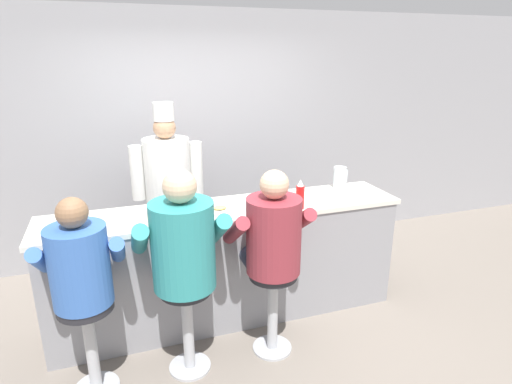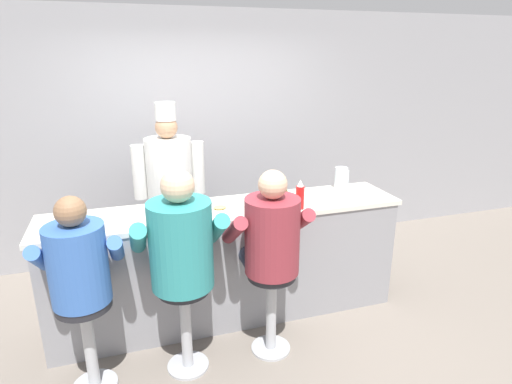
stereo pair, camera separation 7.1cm
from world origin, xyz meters
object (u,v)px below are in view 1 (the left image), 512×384
at_px(water_pitcher_clear, 340,177).
at_px(breakfast_plate, 220,210).
at_px(diner_seated_blue, 81,272).
at_px(ketchup_bottle_red, 300,195).
at_px(hot_sauce_bottle_orange, 286,197).
at_px(mustard_bottle_yellow, 271,197).
at_px(diner_seated_maroon, 272,241).
at_px(cook_in_whites_near, 168,185).
at_px(coffee_mug_blue, 195,207).
at_px(diner_seated_teal, 183,250).
at_px(coffee_mug_tan, 153,215).
at_px(cereal_bowl, 268,201).

bearing_deg(water_pitcher_clear, breakfast_plate, -168.46).
height_order(breakfast_plate, diner_seated_blue, diner_seated_blue).
distance_m(ketchup_bottle_red, hot_sauce_bottle_orange, 0.15).
bearing_deg(mustard_bottle_yellow, breakfast_plate, 169.11).
xyz_separation_m(diner_seated_maroon, cook_in_whites_near, (-0.56, 1.44, 0.06)).
height_order(coffee_mug_blue, diner_seated_maroon, diner_seated_maroon).
height_order(mustard_bottle_yellow, water_pitcher_clear, mustard_bottle_yellow).
bearing_deg(diner_seated_teal, ketchup_bottle_red, 17.87).
distance_m(diner_seated_blue, diner_seated_maroon, 1.32).
relative_size(water_pitcher_clear, cook_in_whites_near, 0.11).
distance_m(water_pitcher_clear, breakfast_plate, 1.26).
relative_size(breakfast_plate, diner_seated_teal, 0.15).
height_order(mustard_bottle_yellow, diner_seated_maroon, diner_seated_maroon).
bearing_deg(mustard_bottle_yellow, coffee_mug_blue, 168.87).
distance_m(hot_sauce_bottle_orange, coffee_mug_tan, 1.10).
bearing_deg(ketchup_bottle_red, diner_seated_teal, -162.13).
bearing_deg(diner_seated_blue, coffee_mug_tan, 41.14).
xyz_separation_m(ketchup_bottle_red, cereal_bowl, (-0.21, 0.18, -0.09)).
relative_size(coffee_mug_blue, diner_seated_maroon, 0.09).
height_order(diner_seated_maroon, cook_in_whites_near, cook_in_whites_near).
distance_m(cereal_bowl, diner_seated_maroon, 0.56).
distance_m(cereal_bowl, coffee_mug_tan, 0.97).
height_order(mustard_bottle_yellow, diner_seated_teal, diner_seated_teal).
height_order(hot_sauce_bottle_orange, cereal_bowl, hot_sauce_bottle_orange).
bearing_deg(cereal_bowl, diner_seated_maroon, -107.66).
bearing_deg(breakfast_plate, diner_seated_teal, -129.33).
relative_size(breakfast_plate, cereal_bowl, 1.72).
height_order(mustard_bottle_yellow, hot_sauce_bottle_orange, mustard_bottle_yellow).
xyz_separation_m(water_pitcher_clear, cereal_bowl, (-0.80, -0.22, -0.07)).
xyz_separation_m(water_pitcher_clear, diner_seated_maroon, (-0.97, -0.73, -0.19)).
bearing_deg(coffee_mug_tan, cook_in_whites_near, 76.07).
xyz_separation_m(diner_seated_blue, diner_seated_maroon, (1.32, 0.00, 0.03)).
height_order(water_pitcher_clear, diner_seated_maroon, diner_seated_maroon).
bearing_deg(mustard_bottle_yellow, cereal_bowl, 77.81).
bearing_deg(cereal_bowl, cook_in_whites_near, 128.01).
bearing_deg(diner_seated_teal, cook_in_whites_near, 85.86).
height_order(cereal_bowl, coffee_mug_blue, coffee_mug_blue).
xyz_separation_m(mustard_bottle_yellow, cereal_bowl, (0.02, 0.12, -0.07)).
bearing_deg(diner_seated_teal, breakfast_plate, 50.67).
bearing_deg(coffee_mug_blue, diner_seated_teal, -110.67).
relative_size(cereal_bowl, cook_in_whites_near, 0.08).
height_order(diner_seated_blue, diner_seated_teal, diner_seated_teal).
relative_size(cereal_bowl, diner_seated_teal, 0.09).
height_order(cereal_bowl, diner_seated_blue, diner_seated_blue).
height_order(coffee_mug_blue, diner_seated_blue, diner_seated_blue).
xyz_separation_m(water_pitcher_clear, cook_in_whites_near, (-1.52, 0.71, -0.13)).
xyz_separation_m(coffee_mug_tan, cook_in_whites_near, (0.25, 0.99, -0.07)).
distance_m(mustard_bottle_yellow, cereal_bowl, 0.14).
relative_size(coffee_mug_blue, coffee_mug_tan, 1.05).
xyz_separation_m(breakfast_plate, cook_in_whites_near, (-0.29, 0.96, -0.04)).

